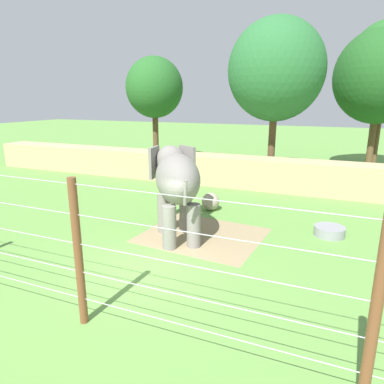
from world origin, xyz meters
The scene contains 10 objects.
ground_plane centered at (0.00, 0.00, 0.00)m, with size 120.00×120.00×0.00m, color #609342.
dirt_patch centered at (0.52, 3.16, 0.00)m, with size 4.23×3.62×0.01m, color #937F5B.
embankment_wall centered at (0.00, 11.06, 0.84)m, with size 36.00×1.80×1.68m, color tan.
elephant centered at (-0.36, 2.79, 2.08)m, with size 3.16×3.79×3.15m.
enrichment_ball centered at (-0.24, 6.11, 0.40)m, with size 0.80×0.80×0.80m, color tan.
cable_fence centered at (-0.02, -2.70, 1.69)m, with size 12.20×0.18×3.35m.
water_tub centered at (4.83, 4.94, 0.18)m, with size 1.10×1.10×0.35m.
tree_far_left centered at (-8.32, 15.87, 5.67)m, with size 4.27×4.27×7.94m.
tree_left_of_centre centered at (6.84, 18.35, 6.26)m, with size 5.75×5.75×9.30m.
tree_right_of_centre centered at (0.96, 13.92, 6.50)m, with size 5.70×5.70×9.51m.
Camera 1 is at (4.82, -8.05, 4.87)m, focal length 32.53 mm.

